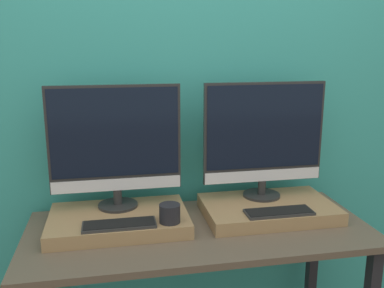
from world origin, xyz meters
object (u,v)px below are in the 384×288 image
(keyboard_left, at_px, (119,224))
(mug, at_px, (170,213))
(monitor_right, at_px, (264,136))
(monitor_left, at_px, (115,143))
(keyboard_right, at_px, (279,212))

(keyboard_left, bearing_deg, mug, 0.00)
(monitor_right, bearing_deg, keyboard_left, -162.33)
(mug, bearing_deg, monitor_right, 24.49)
(monitor_left, relative_size, keyboard_left, 1.94)
(mug, height_order, monitor_right, monitor_right)
(keyboard_left, relative_size, monitor_right, 0.51)
(keyboard_left, bearing_deg, monitor_left, 90.00)
(monitor_left, xyz_separation_m, monitor_right, (0.71, 0.00, 0.00))
(mug, xyz_separation_m, monitor_right, (0.50, 0.23, 0.27))
(monitor_left, distance_m, monitor_right, 0.71)
(keyboard_right, bearing_deg, monitor_left, 162.33)
(monitor_left, xyz_separation_m, mug, (0.21, -0.23, -0.27))
(monitor_left, distance_m, keyboard_right, 0.80)
(monitor_left, relative_size, mug, 6.61)
(mug, distance_m, monitor_right, 0.61)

